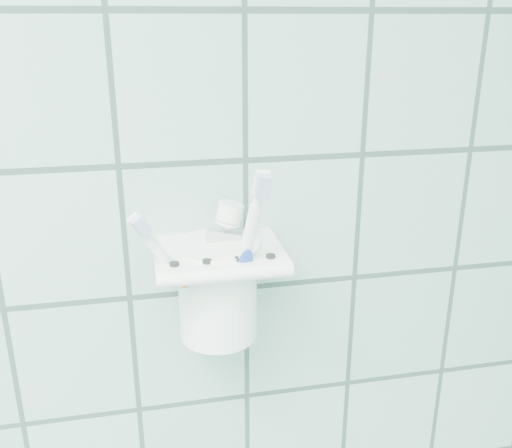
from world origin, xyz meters
TOP-DOWN VIEW (x-y plane):
  - holder_bracket at (0.64, 1.15)m, footprint 0.13×0.11m
  - cup at (0.64, 1.16)m, footprint 0.09×0.09m
  - toothbrush_pink at (0.63, 1.15)m, footprint 0.08×0.05m
  - toothbrush_blue at (0.62, 1.16)m, footprint 0.02×0.08m
  - toothbrush_orange at (0.64, 1.14)m, footprint 0.04×0.05m
  - toothpaste_tube at (0.62, 1.16)m, footprint 0.06×0.03m

SIDE VIEW (x-z plane):
  - cup at x=0.64m, z-range 1.22..1.33m
  - toothpaste_tube at x=0.62m, z-range 1.23..1.39m
  - holder_bracket at x=0.64m, z-range 1.29..1.33m
  - toothbrush_pink at x=0.63m, z-range 1.23..1.40m
  - toothbrush_blue at x=0.62m, z-range 1.23..1.42m
  - toothbrush_orange at x=0.64m, z-range 1.23..1.43m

